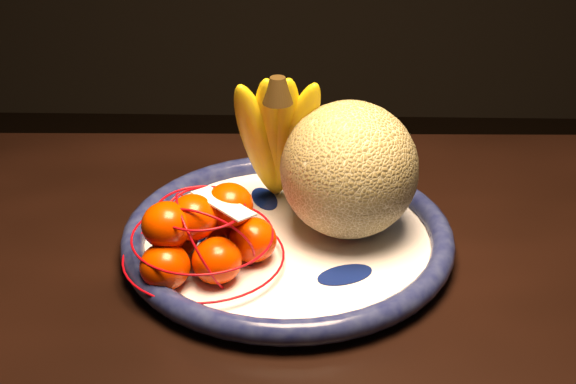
{
  "coord_description": "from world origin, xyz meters",
  "views": [
    {
      "loc": [
        -0.18,
        -0.62,
        1.25
      ],
      "look_at": [
        -0.2,
        0.18,
        0.81
      ],
      "focal_mm": 50.0,
      "sensor_mm": 36.0,
      "label": 1
    }
  ],
  "objects_px": {
    "fruit_bowl": "(288,238)",
    "banana_bunch": "(277,133)",
    "cantaloupe": "(349,170)",
    "mandarin_bag": "(203,236)",
    "dining_table": "(365,372)"
  },
  "relations": [
    {
      "from": "dining_table",
      "to": "fruit_bowl",
      "type": "distance_m",
      "value": 0.18
    },
    {
      "from": "fruit_bowl",
      "to": "dining_table",
      "type": "bearing_deg",
      "value": -54.3
    },
    {
      "from": "dining_table",
      "to": "cantaloupe",
      "type": "height_order",
      "value": "cantaloupe"
    },
    {
      "from": "fruit_bowl",
      "to": "banana_bunch",
      "type": "distance_m",
      "value": 0.12
    },
    {
      "from": "cantaloupe",
      "to": "mandarin_bag",
      "type": "relative_size",
      "value": 0.68
    },
    {
      "from": "cantaloupe",
      "to": "mandarin_bag",
      "type": "height_order",
      "value": "cantaloupe"
    },
    {
      "from": "fruit_bowl",
      "to": "cantaloupe",
      "type": "height_order",
      "value": "cantaloupe"
    },
    {
      "from": "banana_bunch",
      "to": "cantaloupe",
      "type": "bearing_deg",
      "value": -35.23
    },
    {
      "from": "dining_table",
      "to": "banana_bunch",
      "type": "height_order",
      "value": "banana_bunch"
    },
    {
      "from": "cantaloupe",
      "to": "mandarin_bag",
      "type": "distance_m",
      "value": 0.18
    },
    {
      "from": "dining_table",
      "to": "fruit_bowl",
      "type": "xyz_separation_m",
      "value": [
        -0.09,
        0.12,
        0.09
      ]
    },
    {
      "from": "fruit_bowl",
      "to": "cantaloupe",
      "type": "distance_m",
      "value": 0.11
    },
    {
      "from": "dining_table",
      "to": "mandarin_bag",
      "type": "height_order",
      "value": "mandarin_bag"
    },
    {
      "from": "cantaloupe",
      "to": "banana_bunch",
      "type": "distance_m",
      "value": 0.1
    },
    {
      "from": "fruit_bowl",
      "to": "cantaloupe",
      "type": "bearing_deg",
      "value": 17.12
    }
  ]
}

